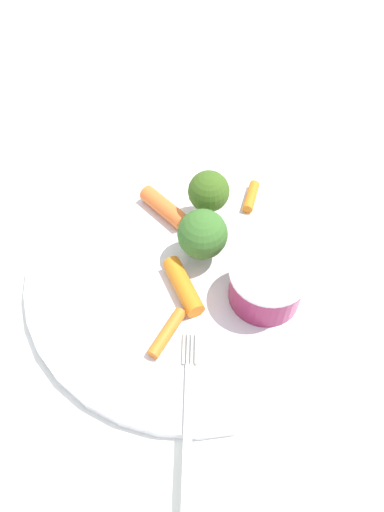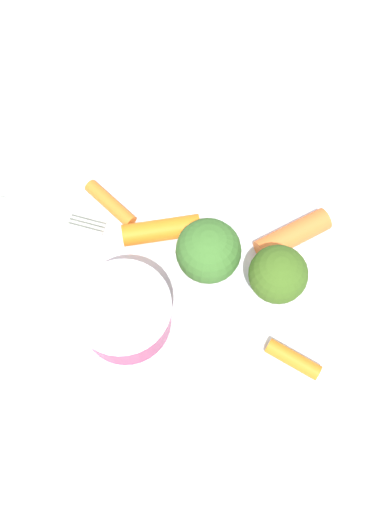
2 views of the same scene
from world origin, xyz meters
TOP-DOWN VIEW (x-y plane):
  - ground_plane at (0.00, 0.00)m, footprint 2.40×2.40m
  - plate at (0.00, 0.00)m, footprint 0.31×0.31m
  - sauce_cup at (0.07, 0.02)m, footprint 0.07×0.07m
  - broccoli_floret_0 at (-0.03, 0.05)m, footprint 0.04×0.04m
  - broccoli_floret_1 at (-0.00, 0.01)m, footprint 0.05×0.05m
  - carrot_stick_0 at (0.01, -0.03)m, footprint 0.06×0.04m
  - carrot_stick_1 at (-0.01, 0.10)m, footprint 0.03×0.04m
  - carrot_stick_2 at (0.04, -0.07)m, footprint 0.02×0.05m
  - carrot_stick_3 at (-0.07, 0.03)m, footprint 0.06×0.02m
  - fork at (0.11, -0.12)m, footprint 0.14×0.15m

SIDE VIEW (x-z plane):
  - ground_plane at x=0.00m, z-range 0.00..0.00m
  - plate at x=0.00m, z-range 0.00..0.01m
  - fork at x=0.11m, z-range 0.01..0.01m
  - carrot_stick_2 at x=0.04m, z-range 0.01..0.02m
  - carrot_stick_1 at x=-0.01m, z-range 0.01..0.02m
  - carrot_stick_0 at x=0.01m, z-range 0.01..0.03m
  - carrot_stick_3 at x=-0.07m, z-range 0.01..0.03m
  - sauce_cup at x=0.07m, z-range 0.01..0.05m
  - broccoli_floret_1 at x=0.00m, z-range 0.02..0.07m
  - broccoli_floret_0 at x=-0.03m, z-range 0.02..0.08m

